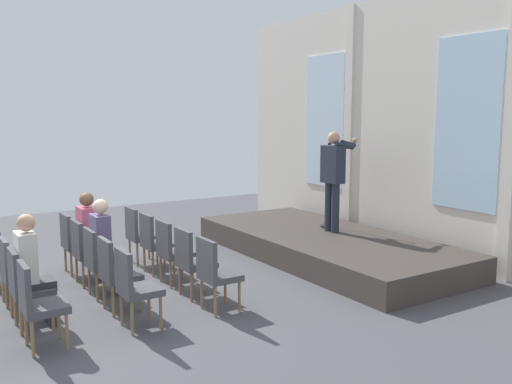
# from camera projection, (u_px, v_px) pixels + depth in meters

# --- Properties ---
(ground_plane) EXTENTS (14.22, 14.22, 0.00)m
(ground_plane) POSITION_uv_depth(u_px,v_px,m) (90.00, 298.00, 7.42)
(ground_plane) COLOR #4C4C51
(rear_partition) EXTENTS (8.60, 0.14, 4.52)m
(rear_partition) POSITION_uv_depth(u_px,v_px,m) (389.00, 125.00, 9.97)
(rear_partition) COLOR silver
(rear_partition) RESTS_ON ground
(stage_platform) EXTENTS (5.08, 2.23, 0.41)m
(stage_platform) POSITION_uv_depth(u_px,v_px,m) (325.00, 245.00, 9.54)
(stage_platform) COLOR #3F3833
(stage_platform) RESTS_ON ground
(speaker) EXTENTS (0.50, 0.69, 1.75)m
(speaker) POSITION_uv_depth(u_px,v_px,m) (333.00, 174.00, 9.58)
(speaker) COLOR #232838
(speaker) RESTS_ON stage_platform
(mic_stand) EXTENTS (0.28, 0.28, 1.55)m
(mic_stand) POSITION_uv_depth(u_px,v_px,m) (328.00, 209.00, 10.05)
(mic_stand) COLOR black
(mic_stand) RESTS_ON stage_platform
(chair_r0_c0) EXTENTS (0.46, 0.44, 0.94)m
(chair_r0_c0) POSITION_uv_depth(u_px,v_px,m) (138.00, 232.00, 9.08)
(chair_r0_c0) COLOR olive
(chair_r0_c0) RESTS_ON ground
(chair_r0_c1) EXTENTS (0.46, 0.44, 0.94)m
(chair_r0_c1) POSITION_uv_depth(u_px,v_px,m) (154.00, 239.00, 8.53)
(chair_r0_c1) COLOR olive
(chair_r0_c1) RESTS_ON ground
(chair_r0_c2) EXTENTS (0.46, 0.44, 0.94)m
(chair_r0_c2) POSITION_uv_depth(u_px,v_px,m) (171.00, 248.00, 7.97)
(chair_r0_c2) COLOR olive
(chair_r0_c2) RESTS_ON ground
(chair_r0_c3) EXTENTS (0.46, 0.44, 0.94)m
(chair_r0_c3) POSITION_uv_depth(u_px,v_px,m) (191.00, 258.00, 7.41)
(chair_r0_c3) COLOR olive
(chair_r0_c3) RESTS_ON ground
(chair_r0_c4) EXTENTS (0.46, 0.44, 0.94)m
(chair_r0_c4) POSITION_uv_depth(u_px,v_px,m) (215.00, 270.00, 6.86)
(chair_r0_c4) COLOR olive
(chair_r0_c4) RESTS_ON ground
(chair_r1_c0) EXTENTS (0.46, 0.44, 0.94)m
(chair_r1_c0) POSITION_uv_depth(u_px,v_px,m) (73.00, 239.00, 8.53)
(chair_r1_c0) COLOR olive
(chair_r1_c0) RESTS_ON ground
(chair_r1_c1) EXTENTS (0.46, 0.44, 0.94)m
(chair_r1_c1) POSITION_uv_depth(u_px,v_px,m) (85.00, 248.00, 7.97)
(chair_r1_c1) COLOR olive
(chair_r1_c1) RESTS_ON ground
(audience_r1_c1) EXTENTS (0.36, 0.39, 1.35)m
(audience_r1_c1) POSITION_uv_depth(u_px,v_px,m) (90.00, 233.00, 7.98)
(audience_r1_c1) COLOR #2D2D33
(audience_r1_c1) RESTS_ON ground
(chair_r1_c2) EXTENTS (0.46, 0.44, 0.94)m
(chair_r1_c2) POSITION_uv_depth(u_px,v_px,m) (99.00, 258.00, 7.41)
(chair_r1_c2) COLOR olive
(chair_r1_c2) RESTS_ON ground
(audience_r1_c2) EXTENTS (0.36, 0.39, 1.34)m
(audience_r1_c2) POSITION_uv_depth(u_px,v_px,m) (104.00, 243.00, 7.43)
(audience_r1_c2) COLOR #2D2D33
(audience_r1_c2) RESTS_ON ground
(chair_r1_c3) EXTENTS (0.46, 0.44, 0.94)m
(chair_r1_c3) POSITION_uv_depth(u_px,v_px,m) (115.00, 270.00, 6.86)
(chair_r1_c3) COLOR olive
(chair_r1_c3) RESTS_ON ground
(chair_r1_c4) EXTENTS (0.46, 0.44, 0.94)m
(chair_r1_c4) POSITION_uv_depth(u_px,v_px,m) (134.00, 284.00, 6.30)
(chair_r1_c4) COLOR olive
(chair_r1_c4) RESTS_ON ground
(chair_r2_c0) EXTENTS (0.46, 0.44, 0.94)m
(chair_r2_c0) POSITION_uv_depth(u_px,v_px,m) (0.00, 248.00, 7.97)
(chair_r2_c0) COLOR olive
(chair_r2_c0) RESTS_ON ground
(chair_r2_c1) EXTENTS (0.46, 0.44, 0.94)m
(chair_r2_c1) POSITION_uv_depth(u_px,v_px,m) (7.00, 258.00, 7.42)
(chair_r2_c1) COLOR olive
(chair_r2_c1) RESTS_ON ground
(chair_r2_c2) EXTENTS (0.46, 0.44, 0.94)m
(chair_r2_c2) POSITION_uv_depth(u_px,v_px,m) (15.00, 270.00, 6.86)
(chair_r2_c2) COLOR olive
(chair_r2_c2) RESTS_ON ground
(chair_r2_c3) EXTENTS (0.46, 0.44, 0.94)m
(chair_r2_c3) POSITION_uv_depth(u_px,v_px,m) (25.00, 284.00, 6.30)
(chair_r2_c3) COLOR olive
(chair_r2_c3) RESTS_ON ground
(audience_r2_c3) EXTENTS (0.36, 0.39, 1.34)m
(audience_r2_c3) POSITION_uv_depth(u_px,v_px,m) (31.00, 265.00, 6.32)
(audience_r2_c3) COLOR #2D2D33
(audience_r2_c3) RESTS_ON ground
(chair_r2_c4) EXTENTS (0.46, 0.44, 0.94)m
(chair_r2_c4) POSITION_uv_depth(u_px,v_px,m) (37.00, 300.00, 5.75)
(chair_r2_c4) COLOR olive
(chair_r2_c4) RESTS_ON ground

